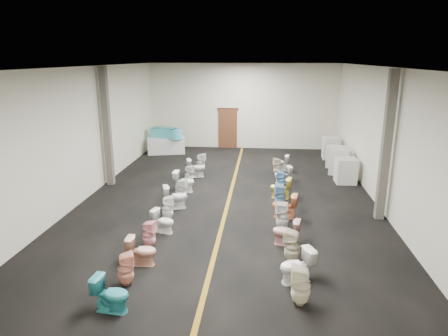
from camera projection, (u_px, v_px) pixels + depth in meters
The scene contains 41 objects.
floor at pixel (230, 196), 14.22m from camera, with size 16.00×16.00×0.00m, color black.
ceiling at pixel (230, 67), 13.02m from camera, with size 16.00×16.00×0.00m, color black.
wall_back at pixel (243, 107), 21.29m from camera, with size 10.00×10.00×0.00m, color beige.
wall_front at pixel (183, 234), 5.95m from camera, with size 10.00×10.00×0.00m, color beige.
wall_left at pixel (89, 132), 14.11m from camera, with size 16.00×16.00×0.00m, color beige.
wall_right at pixel (381, 137), 13.13m from camera, with size 16.00×16.00×0.00m, color beige.
aisle_stripe at pixel (230, 196), 14.22m from camera, with size 0.12×15.60×0.01m, color #8A6214.
back_door at pixel (228, 129), 21.63m from camera, with size 1.00×0.10×2.10m, color #562D19.
door_frame at pixel (228, 109), 21.35m from camera, with size 1.15×0.08×0.10m, color #331C11.
column_left at pixel (107, 127), 15.04m from camera, with size 0.25×0.25×4.50m, color #59544C.
column_right at pixel (386, 147), 11.72m from camera, with size 0.25×0.25×4.50m, color #59544C.
display_table at pixel (166, 145), 20.57m from camera, with size 1.86×0.93×0.83m, color silver.
bathtub at pixel (166, 133), 20.39m from camera, with size 1.79×1.05×0.55m.
appliance_crate_a at pixel (346, 171), 15.67m from camera, with size 0.77×0.77×0.99m, color beige.
appliance_crate_b at pixel (340, 162), 16.81m from camera, with size 0.78×0.78×1.07m, color beige.
appliance_crate_c at pixel (335, 157), 18.02m from camera, with size 0.81×0.81×0.92m, color silver.
appliance_crate_d at pixel (330, 148), 19.40m from camera, with size 0.74×0.74×1.06m, color silver.
toilet_left_0 at pixel (111, 294), 7.73m from camera, with size 0.41×0.72×0.73m, color teal.
toilet_left_1 at pixel (126, 269), 8.61m from camera, with size 0.34×0.35×0.76m, color #F5A48A.
toilet_left_2 at pixel (142, 251), 9.47m from camera, with size 0.40×0.70×0.71m, color #EBA98E.
toilet_left_3 at pixel (149, 234), 10.31m from camera, with size 0.34×0.35×0.75m, color #F9A6A9.
toilet_left_4 at pixel (163, 221), 11.25m from camera, with size 0.37×0.65×0.67m, color white.
toilet_left_5 at pixel (168, 208), 12.07m from camera, with size 0.35×0.36×0.78m, color white.
toilet_left_6 at pixel (175, 197), 13.01m from camera, with size 0.44×0.78×0.80m, color white.
toilet_left_7 at pixel (182, 189), 13.79m from camera, with size 0.34×0.35×0.76m, color silver.
toilet_left_8 at pixel (184, 181), 14.65m from camera, with size 0.44×0.76×0.78m, color white.
toilet_left_9 at pixel (189, 174), 15.63m from camera, with size 0.33×0.34×0.73m, color silver.
toilet_left_10 at pixel (196, 168), 16.46m from camera, with size 0.43×0.76×0.77m, color silver.
toilet_left_11 at pixel (201, 162), 17.25m from camera, with size 0.36×0.37×0.80m, color white.
toilet_right_0 at pixel (301, 286), 7.90m from camera, with size 0.38×0.39×0.85m, color #F6EBCA.
toilet_right_1 at pixel (297, 266), 8.72m from camera, with size 0.43×0.76×0.78m, color white.
toilet_right_2 at pixel (292, 246), 9.56m from camera, with size 0.38×0.39×0.84m, color beige.
toilet_right_3 at pixel (286, 232), 10.48m from camera, with size 0.41×0.71×0.73m, color #D79592.
toilet_right_4 at pixel (282, 216), 11.38m from camera, with size 0.38×0.39×0.84m, color silver.
toilet_right_5 at pixel (285, 206), 12.26m from camera, with size 0.43×0.76×0.77m, color #EA804B.
toilet_right_6 at pixel (280, 196), 13.09m from camera, with size 0.35×0.36×0.78m, color #689CCE.
toilet_right_7 at pixel (281, 188), 13.97m from camera, with size 0.42×0.74×0.76m, color #E8CC4D.
toilet_right_8 at pixel (281, 180), 14.82m from camera, with size 0.34×0.34×0.75m, color #64A0D3.
toilet_right_9 at pixel (283, 175), 15.65m from camera, with size 0.38×0.67×0.69m, color silver.
toilet_right_10 at pixel (277, 167), 16.62m from camera, with size 0.34×0.35×0.76m, color beige.
toilet_right_11 at pixel (281, 163), 17.42m from camera, with size 0.39×0.69×0.70m, color white.
Camera 1 is at (1.16, -13.38, 4.80)m, focal length 32.00 mm.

